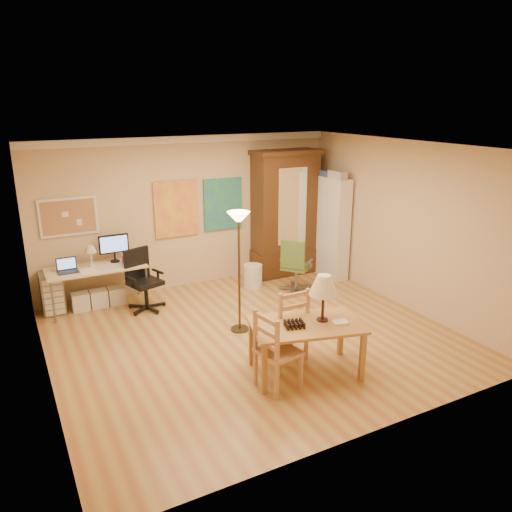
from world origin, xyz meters
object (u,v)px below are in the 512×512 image
dining_table (313,313)px  armoire (284,221)px  office_chair_green (295,277)px  computer_desk (99,282)px  office_chair_black (145,294)px  bookshelf (332,228)px

dining_table → armoire: 3.80m
dining_table → office_chair_green: 2.81m
computer_desk → office_chair_green: computer_desk is taller
dining_table → office_chair_green: dining_table is taller
dining_table → office_chair_black: bearing=114.2°
computer_desk → office_chair_green: bearing=-15.7°
office_chair_green → armoire: armoire is taller
bookshelf → dining_table: bearing=-129.6°
dining_table → computer_desk: size_ratio=0.97×
office_chair_black → armoire: size_ratio=0.42×
office_chair_black → bookshelf: bearing=-1.1°
office_chair_green → bookshelf: bearing=21.1°
office_chair_black → office_chair_green: (2.60, -0.48, -0.01)m
computer_desk → armoire: (3.57, 0.08, 0.62)m
computer_desk → office_chair_green: size_ratio=1.59×
armoire → bookshelf: 0.92m
dining_table → office_chair_black: dining_table is taller
computer_desk → armoire: 3.63m
bookshelf → computer_desk: bearing=173.4°
office_chair_black → office_chair_green: 2.64m
dining_table → bookshelf: size_ratio=0.79×
bookshelf → office_chair_black: bearing=178.9°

